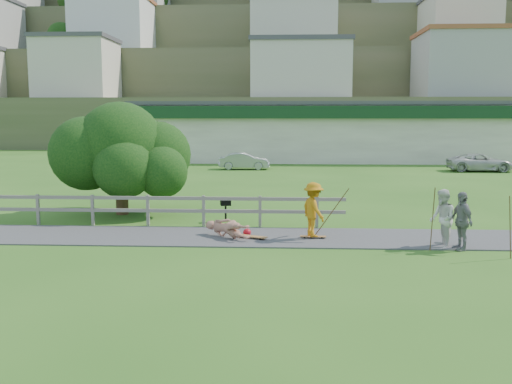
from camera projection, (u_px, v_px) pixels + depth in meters
The scene contains 19 objects.
ground at pixel (255, 248), 16.86m from camera, with size 260.00×260.00×0.00m, color #2E601B.
path at pixel (257, 237), 18.35m from camera, with size 34.00×3.00×0.04m, color #3D3D40.
fence at pixel (131, 206), 20.28m from camera, with size 15.05×0.10×1.10m.
strip_mall at pixel (321, 131), 50.90m from camera, with size 32.50×10.75×5.10m.
hillside at pixel (282, 59), 105.34m from camera, with size 220.00×67.00×47.50m.
skater_rider at pixel (313, 213), 17.99m from camera, with size 1.11×0.64×1.72m, color #BD7511.
skater_fallen at pixel (228, 229), 18.15m from camera, with size 1.80×0.43×0.66m, color #A9705D.
spectator_a at pixel (442, 219), 16.85m from camera, with size 0.85×0.66×1.75m, color silver.
spectator_b at pixel (461, 221), 16.54m from camera, with size 1.01×0.42×1.72m, color gray.
car_silver at pixel (244, 161), 41.83m from camera, with size 1.29×3.70×1.22m, color #9CA0A4.
car_white at pixel (480, 163), 40.28m from camera, with size 2.08×4.50×1.25m, color silver.
tree at pixel (121, 169), 22.52m from camera, with size 5.51×5.51×3.63m, color black, non-canonical shape.
bbq at pixel (226, 211), 21.07m from camera, with size 0.37×0.28×0.81m, color black, non-canonical shape.
longboard_rider at pixel (313, 238), 18.09m from camera, with size 0.82×0.20×0.09m, color brown, non-canonical shape.
longboard_fallen at pixel (252, 238), 18.04m from camera, with size 0.98×0.24×0.11m, color brown, non-canonical shape.
helmet at pixel (247, 233), 18.49m from camera, with size 0.26×0.26×0.26m, color #B6101F.
pole_rider at pixel (332, 207), 18.34m from camera, with size 0.03×0.03×1.93m, color brown.
pole_spec_left at pixel (433, 219), 16.46m from camera, with size 0.03×0.03×1.85m, color brown.
pole_spec_right at pixel (510, 227), 15.53m from camera, with size 0.03×0.03×1.75m, color brown.
Camera 1 is at (0.91, -16.47, 3.88)m, focal length 40.00 mm.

